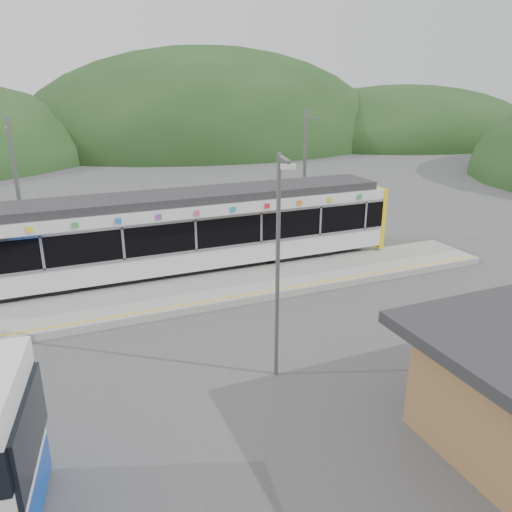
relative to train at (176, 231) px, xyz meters
name	(u,v)px	position (x,y,z in m)	size (l,w,h in m)	color
ground	(241,327)	(0.77, -6.00, -2.06)	(120.00, 120.00, 0.00)	#4C4C4F
hills	(319,259)	(6.96, -0.71, -2.06)	(146.00, 149.00, 26.00)	#1E3D19
platform	(213,290)	(0.77, -2.70, -1.91)	(26.00, 3.20, 0.30)	#9E9E99
yellow_line	(223,298)	(0.77, -4.00, -1.76)	(26.00, 0.10, 0.01)	yellow
train	(176,231)	(0.00, 0.00, 0.00)	(20.44, 3.01, 3.74)	black
catenary_mast_west	(19,196)	(-6.23, 2.56, 1.58)	(0.18, 1.80, 7.00)	slate
catenary_mast_east	(305,174)	(7.77, 2.56, 1.58)	(0.18, 1.80, 7.00)	slate
lamp_post	(280,252)	(0.65, -9.35, 1.86)	(0.38, 1.18, 6.60)	slate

